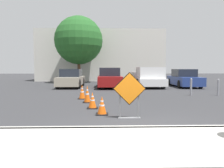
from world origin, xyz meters
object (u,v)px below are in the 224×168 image
object	(u,v)px
parked_car_second	(109,78)
pickup_truck	(148,78)
bollard_nearest	(191,86)
road_closed_sign	(129,93)
parked_car_nearest	(71,79)
traffic_cone_second	(92,100)
traffic_cone_third	(87,94)
parked_car_third	(184,79)
traffic_cone_nearest	(102,106)
traffic_cone_fourth	(82,92)
bollard_second	(218,87)

from	to	relation	value
parked_car_second	pickup_truck	bearing A→B (deg)	-177.95
pickup_truck	bollard_nearest	xyz separation A→B (m)	(1.36, -5.53, -0.21)
road_closed_sign	parked_car_nearest	distance (m)	11.69
traffic_cone_second	traffic_cone_third	bearing A→B (deg)	102.51
pickup_truck	bollard_nearest	bearing A→B (deg)	103.07
traffic_cone_second	pickup_truck	distance (m)	10.06
traffic_cone_second	parked_car_third	bearing A→B (deg)	53.96
traffic_cone_nearest	traffic_cone_third	world-z (taller)	traffic_cone_third
road_closed_sign	traffic_cone_nearest	bearing A→B (deg)	144.20
parked_car_nearest	parked_car_second	bearing A→B (deg)	174.57
parked_car_nearest	bollard_nearest	size ratio (longest dim) A/B	4.56
parked_car_second	bollard_nearest	distance (m)	6.99
traffic_cone_fourth	traffic_cone_nearest	bearing A→B (deg)	-74.19
road_closed_sign	pickup_truck	xyz separation A→B (m)	(2.67, 10.99, -0.05)
traffic_cone_second	parked_car_third	xyz separation A→B (m)	(6.97, 9.58, 0.36)
traffic_cone_fourth	parked_car_third	size ratio (longest dim) A/B	0.15
parked_car_nearest	parked_car_third	bearing A→B (deg)	-178.80
traffic_cone_fourth	bollard_nearest	world-z (taller)	bollard_nearest
traffic_cone_nearest	bollard_nearest	size ratio (longest dim) A/B	0.62
parked_car_nearest	parked_car_third	size ratio (longest dim) A/B	0.97
road_closed_sign	parked_car_second	distance (m)	10.86
parked_car_nearest	bollard_second	distance (m)	10.71
traffic_cone_second	parked_car_third	size ratio (longest dim) A/B	0.14
traffic_cone_third	pickup_truck	bearing A→B (deg)	61.78
traffic_cone_third	pickup_truck	size ratio (longest dim) A/B	0.15
traffic_cone_nearest	parked_car_nearest	world-z (taller)	parked_car_nearest
traffic_cone_second	bollard_second	world-z (taller)	bollard_second
pickup_truck	traffic_cone_third	bearing A→B (deg)	61.04
traffic_cone_second	pickup_truck	bearing A→B (deg)	67.22
pickup_truck	bollard_nearest	distance (m)	5.70
road_closed_sign	traffic_cone_second	distance (m)	2.16
traffic_cone_nearest	traffic_cone_second	bearing A→B (deg)	108.69
parked_car_nearest	parked_car_second	xyz separation A→B (m)	(3.09, -0.31, 0.04)
traffic_cone_fourth	bollard_nearest	size ratio (longest dim) A/B	0.73
traffic_cone_nearest	bollard_second	distance (m)	8.04
traffic_cone_third	traffic_cone_fourth	bearing A→B (deg)	106.96
traffic_cone_nearest	parked_car_third	xyz separation A→B (m)	(6.59, 10.71, 0.37)
parked_car_third	parked_car_nearest	bearing A→B (deg)	2.60
bollard_second	parked_car_nearest	bearing A→B (deg)	147.88
traffic_cone_second	parked_car_second	size ratio (longest dim) A/B	0.13
traffic_cone_nearest	bollard_second	xyz separation A→B (m)	(6.40, 4.86, 0.20)
parked_car_second	bollard_nearest	xyz separation A→B (m)	(4.45, -5.39, -0.21)
parked_car_second	parked_car_third	xyz separation A→B (m)	(6.17, 0.46, -0.06)
road_closed_sign	traffic_cone_third	xyz separation A→B (m)	(-1.53, 3.15, -0.40)
traffic_cone_nearest	bollard_second	size ratio (longest dim) A/B	0.65
traffic_cone_second	bollard_nearest	distance (m)	6.45
traffic_cone_third	bollard_nearest	distance (m)	6.03
traffic_cone_second	bollard_second	bearing A→B (deg)	28.85
bollard_nearest	parked_car_third	bearing A→B (deg)	73.58
traffic_cone_second	bollard_second	distance (m)	7.75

